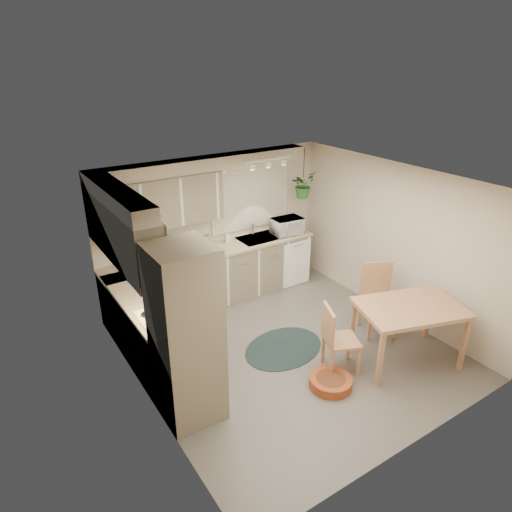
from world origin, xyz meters
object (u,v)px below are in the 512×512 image
Objects in this scene: dining_table at (407,333)px; microwave at (287,224)px; braided_rug at (284,348)px; chair_left at (342,339)px; chair_back at (380,301)px; pet_bed at (331,382)px.

dining_table is 2.54× the size of microwave.
braided_rug is 2.33× the size of microwave.
dining_table reaches higher than braided_rug.
microwave is at bearing 52.83° from braided_rug.
chair_back reaches higher than chair_left.
microwave reaches higher than braided_rug.
microwave is at bearing 89.36° from dining_table.
chair_left reaches higher than dining_table.
chair_back is 1.56m from braided_rug.
chair_left is (-0.86, 0.33, 0.05)m from dining_table.
chair_left is 2.66m from microwave.
chair_left is 0.96m from braided_rug.
dining_table is 2.47× the size of pet_bed.
chair_left is 0.77× the size of braided_rug.
chair_left is 0.89× the size of chair_back.
pet_bed is (-1.40, -0.55, -0.46)m from chair_back.
microwave is (0.90, 2.41, 0.65)m from chair_left.
chair_left is at bearing -107.60° from microwave.
pet_bed is at bearing -112.46° from microwave.
microwave is at bearing -60.30° from chair_back.
chair_back reaches higher than dining_table.
chair_back is at bearing -16.46° from braided_rug.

